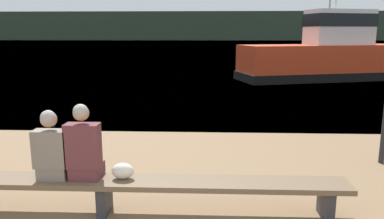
# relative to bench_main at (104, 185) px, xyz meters

# --- Properties ---
(water_surface) EXTENTS (240.00, 240.00, 0.00)m
(water_surface) POSITION_rel_bench_main_xyz_m (0.72, 124.27, -0.40)
(water_surface) COLOR #386084
(water_surface) RESTS_ON ground
(far_shoreline) EXTENTS (600.00, 12.00, 9.09)m
(far_shoreline) POSITION_rel_bench_main_xyz_m (0.72, 123.15, 4.15)
(far_shoreline) COLOR #2D3D2D
(far_shoreline) RESTS_ON ground
(bench_main) EXTENTS (6.54, 0.49, 0.49)m
(bench_main) POSITION_rel_bench_main_xyz_m (0.00, 0.00, 0.00)
(bench_main) COLOR brown
(bench_main) RESTS_ON ground
(person_left) EXTENTS (0.45, 0.43, 0.95)m
(person_left) POSITION_rel_bench_main_xyz_m (-0.68, 0.01, 0.49)
(person_left) COLOR #70665B
(person_left) RESTS_ON bench_main
(person_right) EXTENTS (0.45, 0.43, 1.03)m
(person_right) POSITION_rel_bench_main_xyz_m (-0.25, 0.01, 0.53)
(person_right) COLOR #56282D
(person_right) RESTS_ON bench_main
(shopping_bag) EXTENTS (0.30, 0.19, 0.22)m
(shopping_bag) POSITION_rel_bench_main_xyz_m (0.26, 0.03, 0.20)
(shopping_bag) COLOR beige
(shopping_bag) RESTS_ON bench_main
(tugboat_red) EXTENTS (9.93, 5.24, 6.87)m
(tugboat_red) POSITION_rel_bench_main_xyz_m (7.81, 15.38, 0.74)
(tugboat_red) COLOR red
(tugboat_red) RESTS_ON water_surface
(moored_sailboat) EXTENTS (8.39, 2.86, 6.95)m
(moored_sailboat) POSITION_rel_bench_main_xyz_m (11.15, 25.56, 0.09)
(moored_sailboat) COLOR #333338
(moored_sailboat) RESTS_ON water_surface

